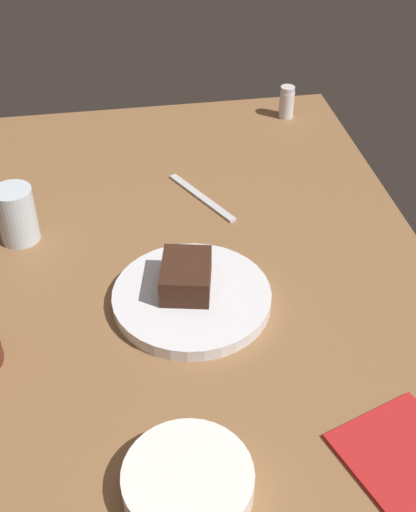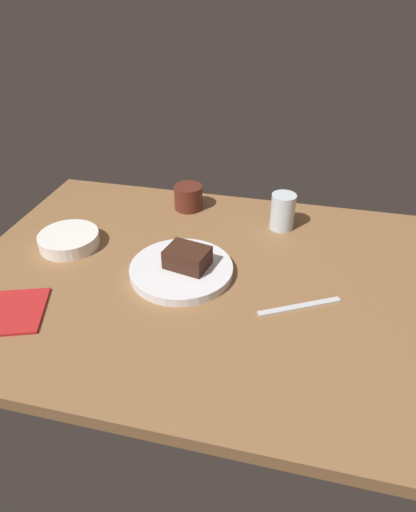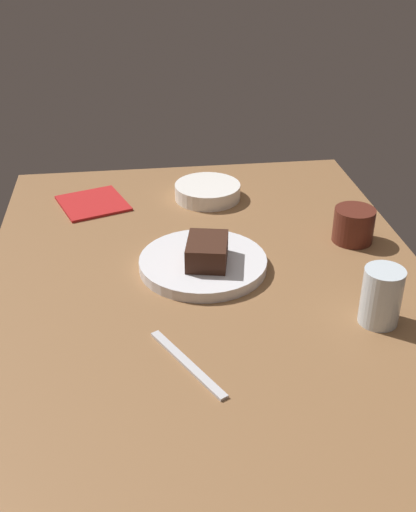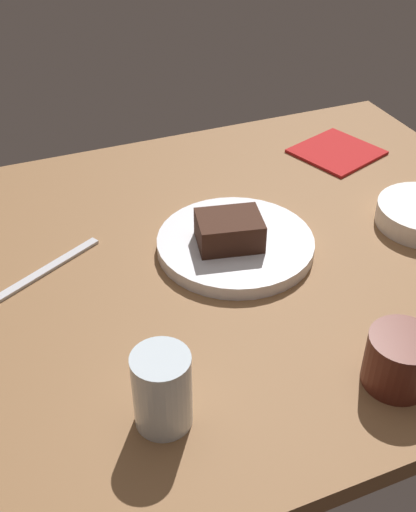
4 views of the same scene
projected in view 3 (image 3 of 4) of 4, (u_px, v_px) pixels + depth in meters
dining_table at (212, 296)px, 114.09cm from camera, size 120.00×84.00×3.00cm
dessert_plate at (203, 263)px, 119.34cm from camera, size 24.53×24.53×2.12cm
chocolate_cake_slice at (205, 251)px, 116.49cm from camera, size 11.06×9.31×4.61cm
water_glass at (381, 296)px, 102.29cm from camera, size 6.69×6.69×10.04cm
side_bowl at (208, 191)px, 146.88cm from camera, size 15.45×15.45×3.52cm
coffee_cup at (354, 225)px, 127.77cm from camera, size 8.37×8.37×7.14cm
butter_knife at (187, 363)px, 94.88cm from camera, size 17.40×10.23×0.50cm
folded_napkin at (93, 203)px, 144.61cm from camera, size 18.65×18.30×0.60cm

